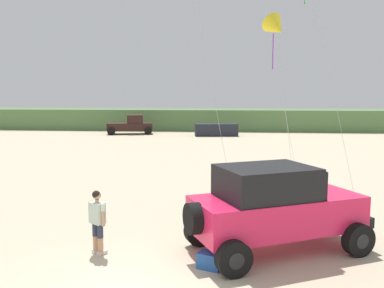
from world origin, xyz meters
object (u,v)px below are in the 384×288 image
Objects in this scene: cooler_box at (210,261)px; distant_pickup at (131,125)px; distant_sedan at (216,130)px; person_watching at (97,219)px; jeep at (275,206)px; kite_orange_streamer at (276,27)px.

distant_pickup reaches higher than cooler_box.
person_watching is at bearing -100.59° from distant_sedan.
person_watching is 0.34× the size of distant_pickup.
distant_sedan is (-2.70, 30.30, -0.60)m from jeep.
kite_orange_streamer is at bearing -85.78° from distant_sedan.
jeep is 30.43m from distant_sedan.
distant_pickup is at bearing 102.38° from person_watching.
distant_sedan is (8.83, -1.02, -0.34)m from distant_pickup.
cooler_box is 31.59m from distant_sedan.
person_watching reaches higher than cooler_box.
kite_orange_streamer is (2.69, 12.87, 7.31)m from cooler_box.
distant_pickup reaches higher than distant_sedan.
jeep is 13.25m from kite_orange_streamer.
distant_pickup is at bearing 128.30° from cooler_box.
kite_orange_streamer reaches higher than person_watching.
distant_pickup is 1.17× the size of distant_sedan.
distant_sedan is 20.29m from kite_orange_streamer.
jeep is 2.28m from cooler_box.
jeep is at bearing -95.36° from kite_orange_streamer.
distant_pickup reaches higher than person_watching.
distant_sedan is at bearing 113.35° from cooler_box.
jeep is 4.57m from person_watching.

